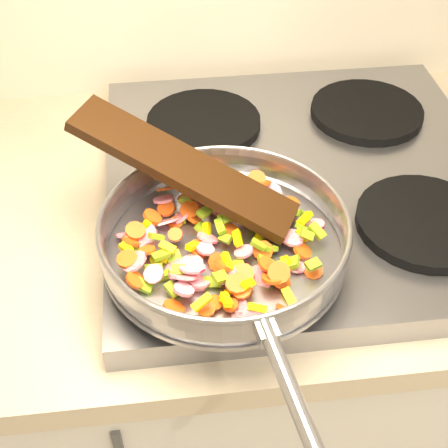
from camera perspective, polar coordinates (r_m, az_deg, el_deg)
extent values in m
cube|color=#939399|center=(0.98, 7.17, 3.85)|extent=(0.60, 0.60, 0.04)
cylinder|color=black|center=(0.84, -0.02, -1.36)|extent=(0.19, 0.19, 0.02)
cylinder|color=black|center=(0.90, 17.88, 0.19)|extent=(0.19, 0.19, 0.02)
cylinder|color=black|center=(1.05, -1.87, 9.25)|extent=(0.19, 0.19, 0.02)
cylinder|color=black|center=(1.11, 12.91, 10.00)|extent=(0.19, 0.19, 0.02)
cylinder|color=#9E9EA5|center=(0.81, 0.00, -2.39)|extent=(0.31, 0.31, 0.01)
torus|color=#9E9EA5|center=(0.79, 0.00, -0.98)|extent=(0.35, 0.35, 0.05)
torus|color=#9E9EA5|center=(0.77, 0.00, 0.22)|extent=(0.32, 0.32, 0.01)
cylinder|color=#9E9EA5|center=(0.63, 6.45, -15.59)|extent=(0.05, 0.19, 0.02)
cube|color=#9E9EA5|center=(0.67, 3.89, -9.77)|extent=(0.03, 0.03, 0.02)
cube|color=yellow|center=(0.81, 1.76, 0.72)|extent=(0.02, 0.02, 0.01)
cube|color=#769D18|center=(0.82, -1.71, 1.17)|extent=(0.03, 0.03, 0.01)
cube|color=yellow|center=(0.85, 2.36, 1.70)|extent=(0.02, 0.02, 0.02)
cylinder|color=#DF4E13|center=(0.72, -1.66, -7.75)|extent=(0.03, 0.03, 0.01)
cube|color=#769D18|center=(0.80, 0.12, -1.32)|extent=(0.02, 0.02, 0.01)
cylinder|color=#DF4E13|center=(0.85, -5.30, 1.44)|extent=(0.03, 0.03, 0.02)
cylinder|color=#D01442|center=(0.74, -3.70, -6.01)|extent=(0.03, 0.03, 0.02)
cube|color=yellow|center=(0.76, 0.29, -3.47)|extent=(0.01, 0.03, 0.01)
cube|color=#769D18|center=(0.79, 4.25, -2.23)|extent=(0.02, 0.02, 0.02)
cylinder|color=#DF4E13|center=(0.75, 1.82, -5.83)|extent=(0.03, 0.03, 0.01)
cylinder|color=#D01442|center=(0.75, -6.45, -4.55)|extent=(0.03, 0.03, 0.02)
cylinder|color=#DF4E13|center=(0.73, 0.61, -7.43)|extent=(0.02, 0.02, 0.01)
cube|color=#769D18|center=(0.86, -2.88, 2.82)|extent=(0.02, 0.02, 0.02)
cylinder|color=#D01442|center=(0.76, 0.18, -4.68)|extent=(0.03, 0.04, 0.03)
cylinder|color=#D01442|center=(0.87, 0.89, 3.15)|extent=(0.03, 0.03, 0.02)
cylinder|color=#DF4E13|center=(0.84, 2.47, 0.96)|extent=(0.04, 0.04, 0.02)
cube|color=#769D18|center=(0.77, 5.27, -3.87)|extent=(0.02, 0.02, 0.02)
cylinder|color=#D01442|center=(0.76, 3.27, -4.97)|extent=(0.04, 0.03, 0.03)
cylinder|color=#DF4E13|center=(0.79, 3.59, -2.44)|extent=(0.04, 0.03, 0.03)
cube|color=yellow|center=(0.83, 3.07, 0.11)|extent=(0.03, 0.01, 0.02)
cylinder|color=#D01442|center=(0.83, 1.95, 1.47)|extent=(0.03, 0.04, 0.03)
cylinder|color=#DF4E13|center=(0.73, 1.64, -6.11)|extent=(0.02, 0.02, 0.01)
cylinder|color=#D01442|center=(0.86, -5.53, 2.27)|extent=(0.04, 0.04, 0.02)
cylinder|color=#DF4E13|center=(0.80, -8.47, -1.56)|extent=(0.03, 0.03, 0.02)
cylinder|color=#DF4E13|center=(0.78, -0.57, -3.57)|extent=(0.03, 0.03, 0.03)
cube|color=yellow|center=(0.78, 5.75, -3.47)|extent=(0.01, 0.02, 0.02)
cube|color=yellow|center=(0.75, 5.99, -6.69)|extent=(0.02, 0.03, 0.01)
cube|color=yellow|center=(0.87, -3.04, 3.32)|extent=(0.02, 0.01, 0.02)
cylinder|color=#D01442|center=(0.78, -2.98, -3.80)|extent=(0.03, 0.03, 0.02)
cube|color=#769D18|center=(0.75, -4.79, -5.99)|extent=(0.02, 0.02, 0.01)
cube|color=#769D18|center=(0.82, -2.08, -0.33)|extent=(0.02, 0.03, 0.02)
cube|color=yellow|center=(0.82, -1.59, -0.76)|extent=(0.01, 0.03, 0.02)
cube|color=#769D18|center=(0.85, -3.50, 2.15)|extent=(0.02, 0.02, 0.01)
cylinder|color=#DF4E13|center=(0.77, -8.83, -3.17)|extent=(0.04, 0.04, 0.01)
cube|color=#769D18|center=(0.78, 3.15, -1.89)|extent=(0.02, 0.02, 0.01)
cube|color=#769D18|center=(0.78, -5.80, -2.85)|extent=(0.03, 0.02, 0.01)
cylinder|color=#D01442|center=(0.75, -2.29, -5.33)|extent=(0.04, 0.04, 0.02)
cylinder|color=#DF4E13|center=(0.86, -1.06, 2.63)|extent=(0.02, 0.03, 0.02)
cylinder|color=#DF4E13|center=(0.82, 4.51, 0.42)|extent=(0.03, 0.03, 0.01)
cylinder|color=#D01442|center=(0.75, -2.92, -3.98)|extent=(0.05, 0.04, 0.02)
cylinder|color=#DF4E13|center=(0.75, 4.46, -4.95)|extent=(0.04, 0.04, 0.02)
cube|color=yellow|center=(0.79, -5.98, -3.21)|extent=(0.02, 0.01, 0.01)
cylinder|color=#D01442|center=(0.86, 2.44, 2.46)|extent=(0.05, 0.04, 0.03)
cylinder|color=#DF4E13|center=(0.87, -5.30, 3.23)|extent=(0.04, 0.03, 0.03)
cube|color=yellow|center=(0.72, 0.19, -6.95)|extent=(0.01, 0.02, 0.01)
cube|color=yellow|center=(0.72, -2.06, -8.98)|extent=(0.03, 0.01, 0.02)
cube|color=yellow|center=(0.89, 3.02, 3.74)|extent=(0.02, 0.01, 0.01)
cylinder|color=#DF4E13|center=(0.82, 0.94, 1.27)|extent=(0.03, 0.03, 0.02)
cylinder|color=#D01442|center=(0.81, -1.52, -1.27)|extent=(0.04, 0.04, 0.02)
cylinder|color=#DF4E13|center=(0.75, 5.02, -4.47)|extent=(0.04, 0.04, 0.02)
cube|color=#769D18|center=(0.88, 3.67, 3.13)|extent=(0.02, 0.02, 0.01)
cylinder|color=#DF4E13|center=(0.81, 0.46, -0.59)|extent=(0.03, 0.03, 0.01)
cube|color=#769D18|center=(0.77, -5.71, -4.77)|extent=(0.02, 0.02, 0.02)
cylinder|color=#D01442|center=(0.72, 2.57, -8.46)|extent=(0.03, 0.02, 0.02)
cylinder|color=#D01442|center=(0.86, 5.60, 1.79)|extent=(0.03, 0.03, 0.02)
cube|color=#769D18|center=(0.77, 1.36, -3.72)|extent=(0.01, 0.02, 0.01)
cube|color=#769D18|center=(0.80, 7.58, -0.99)|extent=(0.02, 0.01, 0.02)
cube|color=#769D18|center=(0.74, -0.36, -4.88)|extent=(0.02, 0.02, 0.01)
cylinder|color=#D01442|center=(0.85, -0.10, 1.39)|extent=(0.04, 0.04, 0.01)
cylinder|color=#DF4E13|center=(0.75, 1.76, -4.62)|extent=(0.03, 0.03, 0.02)
cube|color=#769D18|center=(0.76, -7.41, -5.59)|extent=(0.03, 0.02, 0.02)
cylinder|color=#DF4E13|center=(0.84, -4.42, 0.16)|extent=(0.02, 0.02, 0.01)
cube|color=yellow|center=(0.78, -2.94, -2.03)|extent=(0.02, 0.02, 0.01)
cylinder|color=#DF4E13|center=(0.73, -0.90, -7.18)|extent=(0.03, 0.03, 0.01)
cylinder|color=#DF4E13|center=(0.87, 2.98, 4.10)|extent=(0.04, 0.03, 0.03)
cylinder|color=#D01442|center=(0.76, -3.01, -5.60)|extent=(0.04, 0.03, 0.02)
cylinder|color=#DF4E13|center=(0.79, -2.29, -2.29)|extent=(0.03, 0.04, 0.02)
cylinder|color=#D01442|center=(0.76, -8.19, -3.43)|extent=(0.03, 0.04, 0.02)
cylinder|color=#D01442|center=(0.73, 1.88, -7.94)|extent=(0.03, 0.03, 0.02)
cube|color=yellow|center=(0.71, -2.06, -7.16)|extent=(0.03, 0.02, 0.02)
cube|color=#769D18|center=(0.78, 3.85, -3.41)|extent=(0.02, 0.01, 0.02)
cube|color=#769D18|center=(0.83, 6.25, 1.09)|extent=(0.02, 0.02, 0.02)
cube|color=#769D18|center=(0.81, 0.06, 0.52)|extent=(0.02, 0.02, 0.02)
cube|color=yellow|center=(0.81, 7.23, -0.94)|extent=(0.02, 0.02, 0.01)
cylinder|color=#D01442|center=(0.83, -5.31, 0.21)|extent=(0.04, 0.04, 0.03)
cylinder|color=#D01442|center=(0.85, -0.61, 1.64)|extent=(0.03, 0.03, 0.01)
cube|color=#769D18|center=(0.80, -0.34, -0.19)|extent=(0.02, 0.02, 0.01)
cylinder|color=#DF4E13|center=(0.86, -3.48, 2.35)|extent=(0.03, 0.03, 0.01)
cylinder|color=#D01442|center=(0.73, 1.17, -7.93)|extent=(0.03, 0.04, 0.02)
cylinder|color=#D01442|center=(0.80, 6.26, -1.25)|extent=(0.04, 0.04, 0.01)
cylinder|color=#DF4E13|center=(0.83, -3.16, 1.32)|extent=(0.04, 0.04, 0.02)
cube|color=#769D18|center=(0.81, 7.18, -0.35)|extent=(0.02, 0.02, 0.01)
cylinder|color=#DF4E13|center=(0.75, -0.12, -3.80)|extent=(0.03, 0.03, 0.02)
cube|color=#769D18|center=(0.81, 3.93, -0.69)|extent=(0.01, 0.02, 0.02)
cylinder|color=#D01442|center=(0.78, 1.81, -2.54)|extent=(0.03, 0.03, 0.02)
cube|color=#769D18|center=(0.76, -1.06, -5.32)|extent=(0.02, 0.02, 0.02)
cylinder|color=#D01442|center=(0.75, -3.78, -4.80)|extent=(0.05, 0.04, 0.03)
cylinder|color=#DF4E13|center=(0.80, -4.49, -0.98)|extent=(0.03, 0.03, 0.02)
cube|color=yellow|center=(0.72, 3.02, -7.73)|extent=(0.02, 0.01, 0.02)
cylinder|color=#D01442|center=(0.84, 5.12, 0.70)|extent=(0.03, 0.04, 0.03)
cube|color=yellow|center=(0.79, -8.94, -2.21)|extent=(0.02, 0.02, 0.01)
cube|color=yellow|center=(0.85, -0.18, 1.96)|extent=(0.02, 0.02, 0.02)
cube|color=yellow|center=(0.78, -5.19, -2.14)|extent=(0.02, 0.02, 0.01)
cube|color=#769D18|center=(0.81, 8.52, -0.64)|extent=(0.02, 0.03, 0.01)
cube|color=#769D18|center=(0.84, -0.24, 1.10)|extent=(0.02, 0.03, 0.02)
cylinder|color=#DF4E13|center=(0.78, 8.19, -4.26)|extent=(0.03, 0.03, 0.01)
cube|color=yellow|center=(0.74, 0.11, -6.65)|extent=(0.02, 0.02, 0.02)
cube|color=yellow|center=(0.85, -0.69, 2.69)|extent=(0.02, 0.01, 0.01)
cube|color=#769D18|center=(0.84, -4.20, 0.31)|extent=(0.02, 0.02, 0.02)
cylinder|color=#D01442|center=(0.81, -6.95, -2.10)|extent=(0.03, 0.03, 0.02)
cube|color=#769D18|center=(0.79, -6.21, -1.15)|extent=(0.02, 0.02, 0.02)
cube|color=yellow|center=(0.88, 3.32, 3.25)|extent=(0.01, 0.03, 0.01)
cylinder|color=#D01442|center=(0.79, -1.72, -2.28)|extent=(0.03, 0.03, 0.01)
cube|color=#769D18|center=(0.77, -6.48, -4.17)|extent=(0.02, 0.02, 0.02)
cylinder|color=#D01442|center=(0.81, -7.15, -0.96)|extent=(0.04, 0.04, 0.02)
cube|color=#769D18|center=(0.76, 8.15, -3.69)|extent=(0.02, 0.02, 0.01)
cube|color=#769D18|center=(0.75, -4.21, -4.18)|extent=(0.02, 0.02, 0.01)
cube|color=yellow|center=(0.89, -1.67, 3.89)|extent=(0.01, 0.02, 0.01)
cylinder|color=#DF4E13|center=(0.78, -7.04, -2.37)|extent=(0.03, 0.03, 0.01)
cube|color=yellow|center=(0.88, 3.86, 3.11)|extent=(0.02, 0.01, 0.01)
cube|color=#769D18|center=(0.76, 4.28, -4.75)|extent=(0.02, 0.02, 0.01)
cube|color=#769D18|center=(0.87, -0.46, 3.95)|extent=(0.02, 0.01, 0.01)
cylinder|color=#DF4E13|center=(0.76, 3.92, -3.67)|extent=(0.03, 0.03, 0.01)
cube|color=#769D18|center=(0.84, 7.37, 0.74)|extent=(0.01, 0.02, 0.02)
cylinder|color=#D01442|center=(0.84, -4.02, 0.65)|extent=(0.04, 0.04, 0.02)
cylinder|color=#DF4E13|center=(0.76, 5.16, -5.10)|extent=(0.03, 0.04, 0.02)
cylinder|color=#D01442|center=(0.83, 8.36, -0.10)|extent=(0.04, 0.04, 0.01)
cube|color=yellow|center=(0.73, 2.24, -5.49)|extent=(0.02, 0.02, 0.02)
cylinder|color=#DF4E13|center=(0.86, -1.04, 3.12)|extent=(0.03, 0.03, 0.02)
cube|color=#769D18|center=(0.89, 0.53, 3.66)|extent=(0.02, 0.02, 0.02)
cube|color=#769D18|center=(0.77, 6.38, -3.50)|extent=(0.02, 0.02, 0.01)
cube|color=#769D18|center=(0.86, 6.08, 1.58)|extent=(0.02, 0.02, 0.02)
cube|color=yellow|center=(0.82, 7.40, 0.51)|extent=(0.03, 0.03, 0.01)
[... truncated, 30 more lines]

